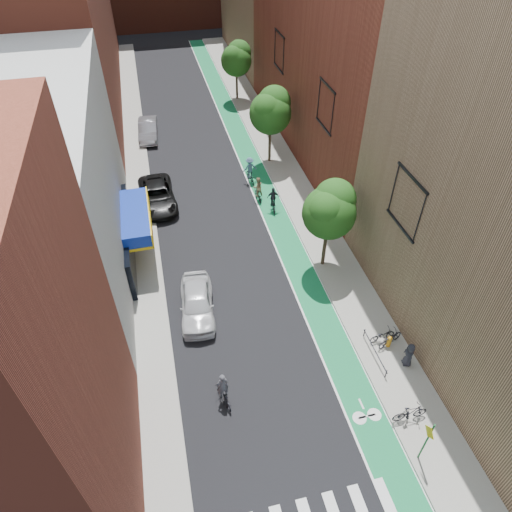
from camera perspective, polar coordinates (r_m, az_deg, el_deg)
ground at (r=24.13m, az=3.55°, el=-19.32°), size 160.00×160.00×0.00m
bike_lane at (r=43.28m, az=-1.13°, el=12.75°), size 2.00×68.00×0.01m
sidewalk_left at (r=42.53m, az=-14.63°, el=10.88°), size 2.00×68.00×0.15m
sidewalk_right at (r=43.79m, az=2.15°, el=13.20°), size 3.00×68.00×0.15m
building_left_white at (r=29.94m, az=-25.06°, el=7.37°), size 8.00×20.00×12.00m
building_right_mid_red at (r=41.51m, az=10.84°, el=27.22°), size 8.00×28.00×22.00m
tree_near at (r=28.36m, az=9.25°, el=5.83°), size 3.40×3.36×6.42m
tree_mid at (r=39.72m, az=1.87°, el=17.81°), size 3.55×3.53×6.74m
tree_far at (r=52.58m, az=-2.46°, el=23.50°), size 3.30×3.25×6.21m
sign_pole at (r=22.74m, az=20.56°, el=-20.72°), size 0.13×0.71×3.00m
parked_car_white at (r=27.61m, az=-7.38°, el=-5.83°), size 2.45×5.07×1.67m
parked_car_black at (r=36.82m, az=-12.22°, el=7.40°), size 2.87×5.82×1.59m
parked_car_silver at (r=46.79m, az=-13.35°, el=15.11°), size 2.08×5.00×1.61m
cyclist_lead at (r=23.98m, az=-4.13°, el=-16.63°), size 0.98×1.81×2.09m
cyclist_lane_near at (r=36.49m, az=0.23°, el=8.20°), size 0.85×1.60×1.97m
cyclist_lane_mid at (r=35.38m, az=2.18°, el=6.74°), size 0.99×1.74×1.97m
cyclist_lane_far at (r=38.70m, az=-0.77°, el=10.59°), size 1.27×1.81×2.19m
parked_bike_near at (r=27.04m, az=16.42°, el=-9.87°), size 1.82×1.15×0.90m
parked_bike_mid at (r=24.54m, az=18.71°, el=-18.08°), size 1.82×0.54×1.09m
parked_bike_far at (r=27.13m, az=15.52°, el=-9.52°), size 1.60×0.69×0.82m
pedestrian at (r=26.21m, az=18.58°, el=-11.61°), size 0.64×0.85×1.58m
fire_hydrant at (r=26.95m, az=16.31°, el=-10.16°), size 0.28×0.28×0.79m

